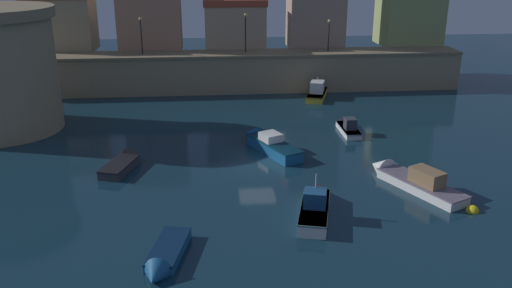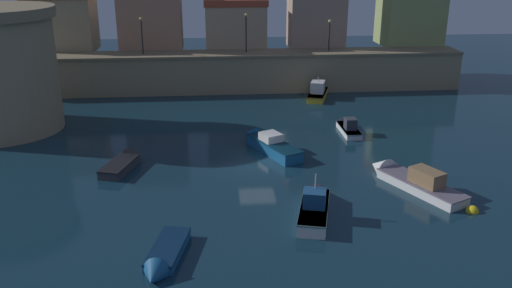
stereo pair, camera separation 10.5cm
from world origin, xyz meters
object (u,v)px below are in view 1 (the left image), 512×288
at_px(quay_lamp_0, 141,30).
at_px(moored_boat_4, 318,91).
at_px(moored_boat_6, 315,204).
at_px(moored_boat_5, 410,179).
at_px(moored_boat_3, 164,259).
at_px(moored_boat_7, 347,126).
at_px(moored_boat_0, 267,143).
at_px(moored_boat_2, 124,163).
at_px(mooring_buoy_0, 472,211).
at_px(quay_lamp_2, 329,30).
at_px(quay_lamp_1, 245,27).

xyz_separation_m(quay_lamp_0, moored_boat_4, (17.42, -2.96, -5.83)).
bearing_deg(moored_boat_6, moored_boat_5, -50.76).
bearing_deg(moored_boat_3, moored_boat_7, 156.19).
height_order(moored_boat_4, moored_boat_6, moored_boat_6).
bearing_deg(moored_boat_0, moored_boat_6, 163.50).
xyz_separation_m(moored_boat_2, moored_boat_7, (16.91, 6.31, 0.03)).
xyz_separation_m(moored_boat_2, mooring_buoy_0, (20.45, -8.43, -0.32)).
xyz_separation_m(quay_lamp_2, moored_boat_3, (-14.73, -32.59, -5.84)).
xyz_separation_m(moored_boat_0, moored_boat_5, (8.14, -7.21, -0.05)).
height_order(moored_boat_0, mooring_buoy_0, moored_boat_0).
bearing_deg(moored_boat_2, moored_boat_7, -52.73).
xyz_separation_m(moored_boat_6, moored_boat_7, (5.30, 13.98, -0.15)).
xyz_separation_m(quay_lamp_1, mooring_buoy_0, (10.75, -28.72, -6.51)).
bearing_deg(mooring_buoy_0, moored_boat_4, 98.18).
distance_m(moored_boat_4, moored_boat_5, 22.03).
bearing_deg(moored_boat_0, moored_boat_4, -49.86).
distance_m(moored_boat_2, moored_boat_3, 12.80).
xyz_separation_m(quay_lamp_1, moored_boat_3, (-6.19, -32.59, -6.24)).
relative_size(moored_boat_3, moored_boat_5, 0.67).
bearing_deg(quay_lamp_0, mooring_buoy_0, -53.66).
height_order(moored_boat_0, moored_boat_2, moored_boat_0).
xyz_separation_m(moored_boat_2, moored_boat_5, (18.15, -4.66, 0.13)).
bearing_deg(moored_boat_4, quay_lamp_1, 85.22).
bearing_deg(moored_boat_5, moored_boat_3, 91.31).
bearing_deg(moored_boat_0, mooring_buoy_0, -161.83).
bearing_deg(moored_boat_5, quay_lamp_1, -7.54).
relative_size(moored_boat_3, moored_boat_6, 0.80).
relative_size(quay_lamp_0, moored_boat_2, 0.78).
height_order(quay_lamp_1, moored_boat_0, quay_lamp_1).
height_order(quay_lamp_2, moored_boat_7, quay_lamp_2).
bearing_deg(moored_boat_4, moored_boat_2, 153.98).
relative_size(moored_boat_6, mooring_buoy_0, 8.28).
relative_size(quay_lamp_1, moored_boat_7, 0.82).
bearing_deg(quay_lamp_2, moored_boat_3, -114.32).
bearing_deg(moored_boat_5, moored_boat_4, -22.61).
distance_m(quay_lamp_1, mooring_buoy_0, 31.35).
distance_m(quay_lamp_0, mooring_buoy_0, 36.21).
relative_size(quay_lamp_1, moored_boat_4, 0.62).
height_order(quay_lamp_0, quay_lamp_1, quay_lamp_1).
xyz_separation_m(moored_boat_3, moored_boat_5, (14.65, 7.65, 0.19)).
xyz_separation_m(quay_lamp_1, moored_boat_0, (0.32, -17.73, -6.00)).
distance_m(quay_lamp_0, quay_lamp_2, 18.91).
distance_m(moored_boat_4, moored_boat_6, 25.52).
bearing_deg(moored_boat_7, moored_boat_5, -173.93).
xyz_separation_m(moored_boat_0, mooring_buoy_0, (10.43, -10.98, -0.50)).
relative_size(moored_boat_2, moored_boat_5, 0.64).
bearing_deg(quay_lamp_2, moored_boat_5, -90.19).
bearing_deg(quay_lamp_1, moored_boat_5, -71.28).
height_order(quay_lamp_2, moored_boat_0, quay_lamp_2).
xyz_separation_m(moored_boat_0, moored_boat_7, (6.89, 3.75, -0.15)).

